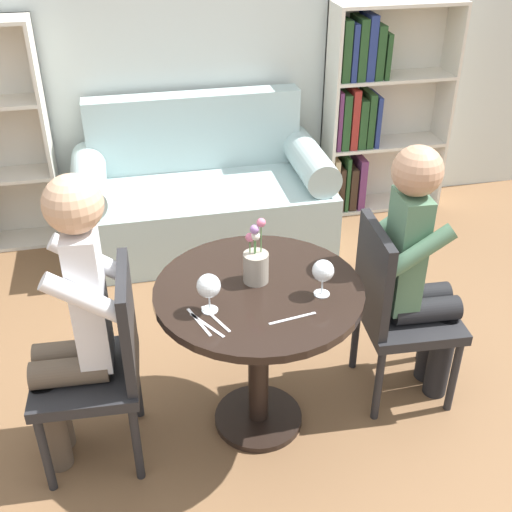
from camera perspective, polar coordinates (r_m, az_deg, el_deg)
name	(u,v)px	position (r m, az deg, el deg)	size (l,w,h in m)	color
ground_plane	(258,420)	(3.05, 0.21, -14.34)	(16.00, 16.00, 0.00)	brown
back_wall	(185,19)	(4.31, -6.30, 20.21)	(5.20, 0.05, 2.70)	silver
round_table	(259,321)	(2.67, 0.23, -5.81)	(0.85, 0.85, 0.74)	black
couch	(202,197)	(4.24, -4.79, 5.22)	(1.63, 0.80, 0.92)	#A8C1C1
bookshelf_right	(370,109)	(4.61, 10.07, 12.71)	(0.86, 0.28, 1.44)	silver
chair_left	(103,361)	(2.67, -13.48, -9.05)	(0.44, 0.44, 0.90)	#232326
chair_right	(395,306)	(2.95, 12.24, -4.37)	(0.44, 0.44, 0.90)	#232326
person_left	(73,321)	(2.55, -15.94, -5.59)	(0.43, 0.36, 1.30)	brown
person_right	(419,271)	(2.88, 14.30, -1.31)	(0.43, 0.36, 1.26)	black
wine_glass_left	(209,287)	(2.39, -4.23, -2.76)	(0.09, 0.09, 0.16)	white
wine_glass_right	(323,272)	(2.49, 5.98, -1.40)	(0.09, 0.09, 0.15)	white
flower_vase	(257,263)	(2.57, 0.06, -0.63)	(0.10, 0.10, 0.28)	#9E9384
knife_left_setting	(293,318)	(2.41, 3.27, -5.55)	(0.19, 0.04, 0.00)	silver
fork_left_setting	(199,322)	(2.40, -5.09, -5.86)	(0.07, 0.18, 0.00)	silver
knife_right_setting	(216,319)	(2.41, -3.60, -5.59)	(0.09, 0.18, 0.00)	silver
fork_right_setting	(207,325)	(2.38, -4.38, -6.15)	(0.11, 0.17, 0.00)	silver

